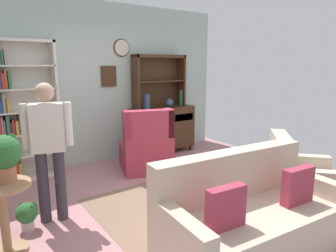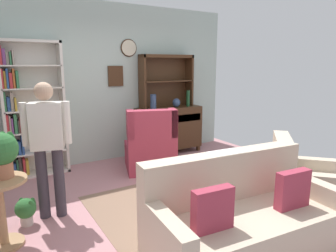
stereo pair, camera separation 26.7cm
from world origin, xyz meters
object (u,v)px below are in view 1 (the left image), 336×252
at_px(wingback_chair, 147,148).
at_px(sideboard, 162,128).
at_px(couch_floral, 249,217).
at_px(bookshelf, 21,113).
at_px(person_reading, 49,143).
at_px(potted_plant_large, 3,155).
at_px(vase_round, 169,103).
at_px(bottle_wine, 181,98).
at_px(armchair_floral, 300,181).
at_px(sideboard_hutch, 159,74).
at_px(potted_plant_small, 27,214).
at_px(vase_tall, 147,102).
at_px(plant_stand, 3,211).

bearing_deg(wingback_chair, sideboard, 41.78).
bearing_deg(wingback_chair, couch_floral, -97.53).
xyz_separation_m(bookshelf, person_reading, (-0.01, -1.57, -0.12)).
relative_size(sideboard, potted_plant_large, 2.95).
relative_size(vase_round, bottle_wine, 0.54).
bearing_deg(armchair_floral, sideboard_hutch, 93.24).
bearing_deg(person_reading, sideboard, 30.72).
xyz_separation_m(sideboard_hutch, armchair_floral, (0.17, -2.96, -1.27)).
bearing_deg(potted_plant_small, person_reading, 11.18).
bearing_deg(wingback_chair, person_reading, -155.54).
distance_m(vase_round, armchair_floral, 2.87).
relative_size(couch_floral, wingback_chair, 1.78).
height_order(vase_round, potted_plant_large, potted_plant_large).
xyz_separation_m(sideboard_hutch, potted_plant_small, (-2.79, -1.65, -1.38)).
xyz_separation_m(wingback_chair, person_reading, (-1.71, -0.78, 0.52)).
bearing_deg(vase_tall, vase_round, 1.49).
bearing_deg(sideboard_hutch, vase_tall, -154.11).
height_order(vase_round, person_reading, person_reading).
distance_m(bookshelf, couch_floral, 3.55).
relative_size(armchair_floral, potted_plant_small, 3.53).
bearing_deg(sideboard_hutch, bottle_wine, -26.96).
distance_m(plant_stand, potted_plant_small, 0.46).
distance_m(armchair_floral, wingback_chair, 2.35).
bearing_deg(couch_floral, bottle_wine, 63.55).
relative_size(sideboard, couch_floral, 0.70).
bearing_deg(vase_round, couch_floral, -112.21).
height_order(bottle_wine, couch_floral, bottle_wine).
relative_size(sideboard, potted_plant_small, 4.24).
height_order(wingback_chair, person_reading, person_reading).
xyz_separation_m(potted_plant_small, person_reading, (0.29, 0.06, 0.73)).
bearing_deg(vase_round, sideboard_hutch, 126.48).
relative_size(sideboard, person_reading, 0.83).
distance_m(plant_stand, person_reading, 0.81).
xyz_separation_m(armchair_floral, plant_stand, (-3.20, 1.00, 0.13)).
bearing_deg(sideboard, person_reading, -149.28).
xyz_separation_m(plant_stand, potted_plant_large, (0.06, 0.05, 0.52)).
relative_size(vase_tall, bottle_wine, 0.87).
bearing_deg(person_reading, armchair_floral, -27.06).
bearing_deg(bookshelf, vase_tall, -4.48).
distance_m(bookshelf, vase_round, 2.63).
relative_size(sideboard_hutch, couch_floral, 0.59).
relative_size(couch_floral, armchair_floral, 1.73).
xyz_separation_m(bottle_wine, armchair_floral, (-0.22, -2.76, -0.79)).
height_order(armchair_floral, person_reading, person_reading).
bearing_deg(vase_tall, couch_floral, -103.40).
bearing_deg(sideboard, potted_plant_large, -148.78).
relative_size(bottle_wine, potted_plant_large, 0.72).
relative_size(wingback_chair, potted_plant_large, 2.39).
distance_m(bottle_wine, wingback_chair, 1.51).
bearing_deg(bottle_wine, bookshelf, 176.55).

